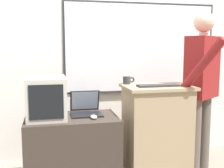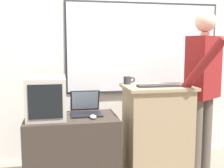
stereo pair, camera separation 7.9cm
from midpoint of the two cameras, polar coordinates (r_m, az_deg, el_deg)
name	(u,v)px [view 1 (the left image)]	position (r m, az deg, el deg)	size (l,w,h in m)	color
back_wall	(104,53)	(3.53, -2.20, 6.35)	(6.40, 0.17, 2.65)	silver
lectern_podium	(156,134)	(2.97, 8.23, -9.99)	(0.68, 0.50, 1.01)	tan
side_desk	(72,155)	(2.79, -8.88, -14.12)	(0.86, 0.53, 0.75)	#382D26
person_presenter	(202,83)	(3.12, 17.11, 0.24)	(0.57, 0.72, 1.76)	brown
laptop	(86,108)	(2.77, -6.17, -4.82)	(0.30, 0.29, 0.22)	black
wireless_keyboard	(158,85)	(2.79, 8.53, -0.30)	(0.41, 0.13, 0.02)	#2D2D30
computer_mouse_by_laptop	(94,117)	(2.59, -4.60, -6.68)	(0.06, 0.10, 0.03)	silver
crt_monitor	(47,98)	(2.65, -13.99, -2.71)	(0.35, 0.45, 0.38)	#BCB7A8
coffee_mug	(127,80)	(2.94, 2.34, 0.78)	(0.12, 0.08, 0.08)	#333338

